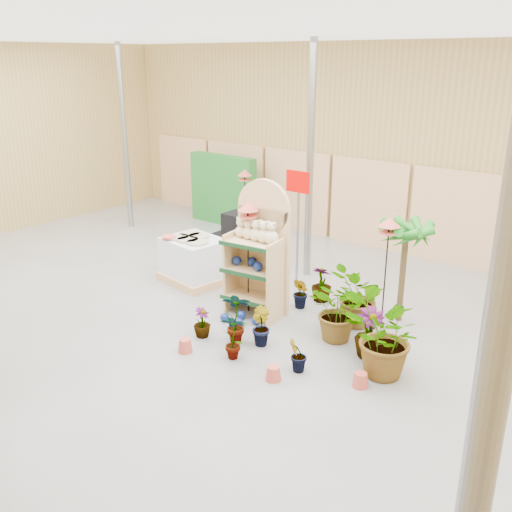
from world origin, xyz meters
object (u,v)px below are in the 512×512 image
at_px(potted_plant_2, 340,312).
at_px(bird_table_front, 248,210).
at_px(display_shelf, 260,254).
at_px(pallet_stack, 194,260).

bearing_deg(potted_plant_2, bird_table_front, -178.63).
height_order(display_shelf, potted_plant_2, display_shelf).
distance_m(display_shelf, bird_table_front, 0.77).
bearing_deg(bird_table_front, potted_plant_2, 1.37).
height_order(bird_table_front, potted_plant_2, bird_table_front).
relative_size(display_shelf, pallet_stack, 1.71).
relative_size(pallet_stack, bird_table_front, 0.69).
distance_m(pallet_stack, bird_table_front, 2.22).
xyz_separation_m(display_shelf, pallet_stack, (-1.86, 0.29, -0.62)).
height_order(pallet_stack, bird_table_front, bird_table_front).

